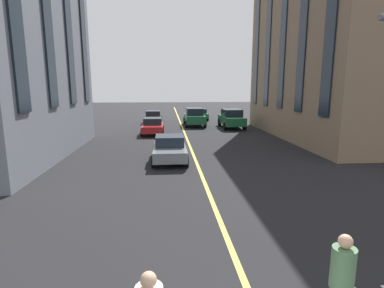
{
  "coord_description": "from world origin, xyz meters",
  "views": [
    {
      "loc": [
        -1.84,
        1.59,
        4.06
      ],
      "look_at": [
        11.51,
        0.46,
        1.52
      ],
      "focal_mm": 28.26,
      "sensor_mm": 36.0,
      "label": 1
    }
  ],
  "objects_px": {
    "car_green_parked_b": "(194,117)",
    "car_grey_far": "(170,148)",
    "car_green_trailing": "(199,114)",
    "pedestrian_near": "(341,285)",
    "car_green_mid": "(232,118)",
    "car_black_oncoming": "(153,117)",
    "car_red_parked_a": "(153,126)"
  },
  "relations": [
    {
      "from": "car_green_parked_b",
      "to": "car_grey_far",
      "type": "distance_m",
      "value": 15.48
    },
    {
      "from": "car_green_trailing",
      "to": "pedestrian_near",
      "type": "height_order",
      "value": "pedestrian_near"
    },
    {
      "from": "car_green_mid",
      "to": "pedestrian_near",
      "type": "bearing_deg",
      "value": 171.78
    },
    {
      "from": "car_green_mid",
      "to": "car_grey_far",
      "type": "xyz_separation_m",
      "value": [
        -13.3,
        6.34,
        -0.27
      ]
    },
    {
      "from": "car_green_parked_b",
      "to": "car_green_mid",
      "type": "relative_size",
      "value": 1.0
    },
    {
      "from": "car_green_mid",
      "to": "car_black_oncoming",
      "type": "height_order",
      "value": "car_green_mid"
    },
    {
      "from": "car_grey_far",
      "to": "pedestrian_near",
      "type": "distance_m",
      "value": 12.5
    },
    {
      "from": "car_green_trailing",
      "to": "car_black_oncoming",
      "type": "distance_m",
      "value": 6.38
    },
    {
      "from": "car_grey_far",
      "to": "car_green_mid",
      "type": "bearing_deg",
      "value": -25.48
    },
    {
      "from": "car_green_mid",
      "to": "car_black_oncoming",
      "type": "relative_size",
      "value": 1.07
    },
    {
      "from": "car_green_parked_b",
      "to": "pedestrian_near",
      "type": "bearing_deg",
      "value": 179.74
    },
    {
      "from": "car_green_mid",
      "to": "car_black_oncoming",
      "type": "xyz_separation_m",
      "value": [
        4.97,
        8.01,
        -0.27
      ]
    },
    {
      "from": "car_green_mid",
      "to": "car_red_parked_a",
      "type": "bearing_deg",
      "value": 114.13
    },
    {
      "from": "car_red_parked_a",
      "to": "car_black_oncoming",
      "type": "xyz_separation_m",
      "value": [
        8.41,
        0.32,
        0.0
      ]
    },
    {
      "from": "car_green_parked_b",
      "to": "car_red_parked_a",
      "type": "relative_size",
      "value": 1.21
    },
    {
      "from": "car_green_mid",
      "to": "car_green_parked_b",
      "type": "bearing_deg",
      "value": 61.51
    },
    {
      "from": "car_green_parked_b",
      "to": "car_red_parked_a",
      "type": "distance_m",
      "value": 6.79
    },
    {
      "from": "car_green_trailing",
      "to": "pedestrian_near",
      "type": "distance_m",
      "value": 33.49
    },
    {
      "from": "car_green_mid",
      "to": "car_grey_far",
      "type": "height_order",
      "value": "car_green_mid"
    },
    {
      "from": "car_green_parked_b",
      "to": "pedestrian_near",
      "type": "height_order",
      "value": "car_green_parked_b"
    },
    {
      "from": "car_green_trailing",
      "to": "car_grey_far",
      "type": "distance_m",
      "value": 21.61
    },
    {
      "from": "car_grey_far",
      "to": "car_red_parked_a",
      "type": "bearing_deg",
      "value": 7.84
    },
    {
      "from": "car_red_parked_a",
      "to": "car_green_trailing",
      "type": "height_order",
      "value": "car_red_parked_a"
    },
    {
      "from": "car_black_oncoming",
      "to": "pedestrian_near",
      "type": "relative_size",
      "value": 2.5
    },
    {
      "from": "car_green_trailing",
      "to": "car_grey_far",
      "type": "height_order",
      "value": "car_grey_far"
    },
    {
      "from": "car_green_mid",
      "to": "pedestrian_near",
      "type": "height_order",
      "value": "car_green_mid"
    },
    {
      "from": "car_red_parked_a",
      "to": "car_black_oncoming",
      "type": "bearing_deg",
      "value": 2.16
    },
    {
      "from": "car_green_trailing",
      "to": "car_green_parked_b",
      "type": "bearing_deg",
      "value": 168.87
    },
    {
      "from": "car_green_mid",
      "to": "pedestrian_near",
      "type": "xyz_separation_m",
      "value": [
        -25.52,
        3.69,
        -0.09
      ]
    },
    {
      "from": "car_black_oncoming",
      "to": "car_green_trailing",
      "type": "bearing_deg",
      "value": -62.08
    },
    {
      "from": "car_green_parked_b",
      "to": "car_green_mid",
      "type": "xyz_separation_m",
      "value": [
        -1.93,
        -3.56,
        0.0
      ]
    },
    {
      "from": "car_red_parked_a",
      "to": "car_green_trailing",
      "type": "distance_m",
      "value": 12.58
    }
  ]
}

